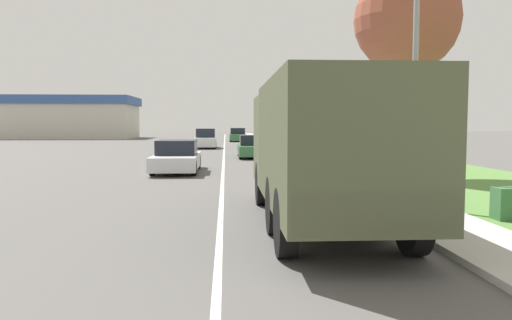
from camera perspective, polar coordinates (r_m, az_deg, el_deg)
The scene contains 13 objects.
ground_plane at distance 39.34m, azimuth -3.66°, elevation 1.13°, with size 180.00×180.00×0.00m, color #565451.
lane_centre_stripe at distance 39.34m, azimuth -3.66°, elevation 1.13°, with size 0.12×120.00×0.00m.
sidewalk_right at distance 39.58m, azimuth 2.87°, elevation 1.24°, with size 1.80×120.00×0.12m.
grass_strip_right at distance 40.31m, azimuth 9.10°, elevation 1.17°, with size 7.00×120.00×0.02m.
military_truck at distance 10.27m, azimuth 7.51°, elevation 1.72°, with size 2.34×7.67×2.90m.
car_nearest_ahead at distance 21.88m, azimuth -9.03°, elevation 0.30°, with size 1.87×4.87×1.38m.
car_second_ahead at distance 30.77m, azimuth -0.26°, elevation 1.47°, with size 1.91×4.58×1.39m.
car_third_ahead at distance 42.67m, azimuth -5.77°, elevation 2.35°, with size 1.76×4.71×1.66m.
car_fourth_ahead at distance 58.63m, azimuth -2.11°, elevation 2.83°, with size 1.90×4.76×1.57m.
lamp_post at distance 13.09m, azimuth 17.05°, elevation 15.49°, with size 1.69×0.24×7.79m.
tree_mid_right at distance 20.56m, azimuth 16.85°, elevation 15.01°, with size 4.01×4.01×8.03m.
utility_box at distance 12.11m, azimuth 26.79°, elevation -4.47°, with size 0.55×0.45×0.70m.
building_distant at distance 75.96m, azimuth -20.94°, elevation 4.58°, with size 19.61×11.40×5.87m.
Camera 1 is at (0.12, 0.71, 2.10)m, focal length 35.00 mm.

